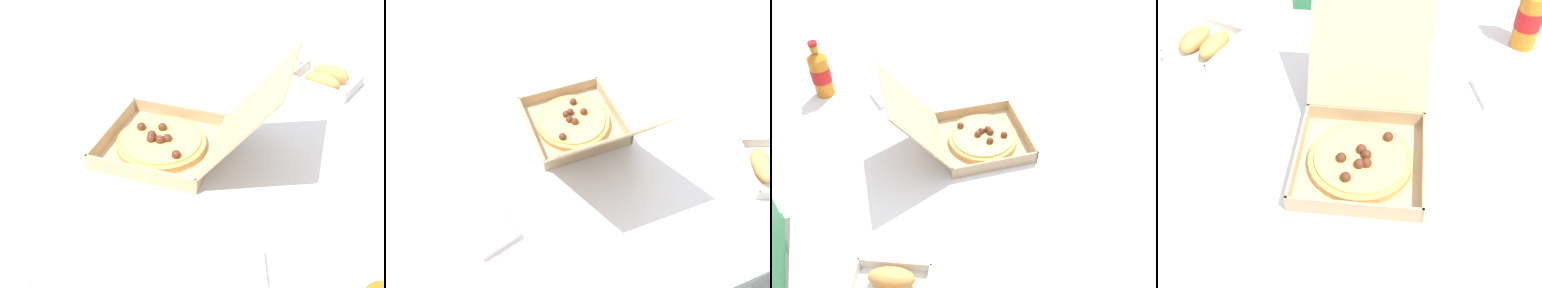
# 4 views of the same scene
# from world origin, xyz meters

# --- Properties ---
(ground_plane) EXTENTS (10.00, 10.00, 0.00)m
(ground_plane) POSITION_xyz_m (0.00, 0.00, 0.00)
(ground_plane) COLOR beige
(dining_table) EXTENTS (1.44, 1.00, 0.71)m
(dining_table) POSITION_xyz_m (0.00, 0.00, 0.64)
(dining_table) COLOR white
(dining_table) RESTS_ON ground_plane
(pizza_box_open) EXTENTS (0.29, 0.45, 0.28)m
(pizza_box_open) POSITION_xyz_m (-0.03, -0.08, 0.75)
(pizza_box_open) COLOR tan
(pizza_box_open) RESTS_ON dining_table
(paper_menu) EXTENTS (0.23, 0.18, 0.00)m
(paper_menu) POSITION_xyz_m (0.53, -0.27, 0.71)
(paper_menu) COLOR white
(paper_menu) RESTS_ON dining_table
(napkin_pile) EXTENTS (0.13, 0.13, 0.02)m
(napkin_pile) POSITION_xyz_m (0.30, 0.15, 0.72)
(napkin_pile) COLOR white
(napkin_pile) RESTS_ON dining_table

